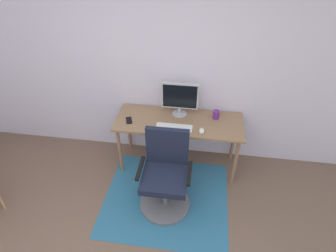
# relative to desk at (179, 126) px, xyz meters

# --- Properties ---
(wall_back) EXTENTS (6.00, 0.10, 2.60)m
(wall_back) POSITION_rel_desk_xyz_m (-0.33, 0.36, 0.64)
(wall_back) COLOR silver
(wall_back) RESTS_ON ground
(area_rug) EXTENTS (1.47, 1.31, 0.01)m
(area_rug) POSITION_rel_desk_xyz_m (-0.07, -0.60, -0.66)
(area_rug) COLOR #2C678B
(area_rug) RESTS_ON ground
(desk) EXTENTS (1.56, 0.58, 0.74)m
(desk) POSITION_rel_desk_xyz_m (0.00, 0.00, 0.00)
(desk) COLOR #916B4B
(desk) RESTS_ON ground
(monitor) EXTENTS (0.45, 0.18, 0.44)m
(monitor) POSITION_rel_desk_xyz_m (-0.01, 0.15, 0.33)
(monitor) COLOR #B2B2B7
(monitor) RESTS_ON desk
(keyboard) EXTENTS (0.43, 0.13, 0.02)m
(keyboard) POSITION_rel_desk_xyz_m (-0.04, -0.15, 0.09)
(keyboard) COLOR white
(keyboard) RESTS_ON desk
(computer_mouse) EXTENTS (0.06, 0.10, 0.03)m
(computer_mouse) POSITION_rel_desk_xyz_m (0.28, -0.18, 0.09)
(computer_mouse) COLOR white
(computer_mouse) RESTS_ON desk
(coffee_cup) EXTENTS (0.08, 0.08, 0.11)m
(coffee_cup) POSITION_rel_desk_xyz_m (0.44, 0.12, 0.13)
(coffee_cup) COLOR #672882
(coffee_cup) RESTS_ON desk
(cell_phone) EXTENTS (0.11, 0.15, 0.01)m
(cell_phone) POSITION_rel_desk_xyz_m (-0.61, -0.08, 0.08)
(cell_phone) COLOR black
(cell_phone) RESTS_ON desk
(office_chair) EXTENTS (0.59, 0.59, 0.97)m
(office_chair) POSITION_rel_desk_xyz_m (-0.07, -0.65, -0.27)
(office_chair) COLOR slate
(office_chair) RESTS_ON ground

